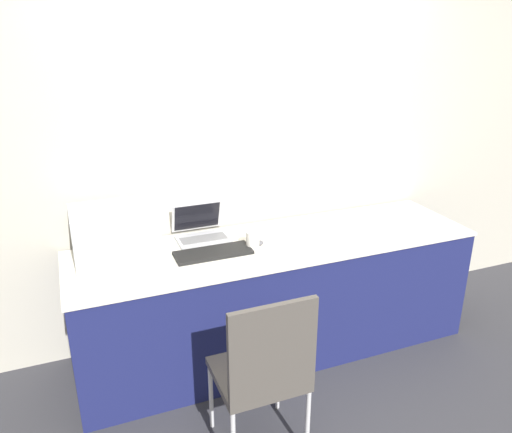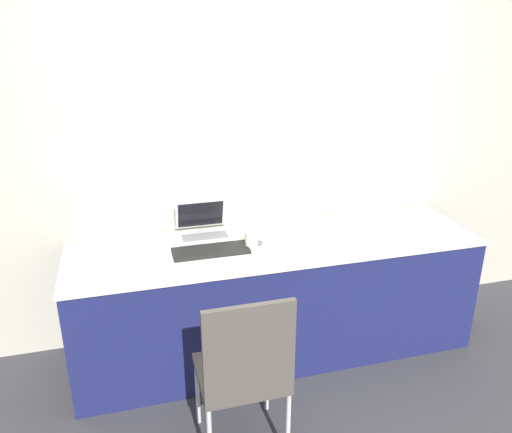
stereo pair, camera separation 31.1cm
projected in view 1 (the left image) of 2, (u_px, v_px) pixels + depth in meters
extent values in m
plane|color=#333338|center=(297.00, 377.00, 3.18)|extent=(14.00, 14.00, 0.00)
cube|color=#B7B2A3|center=(253.00, 151.00, 3.37)|extent=(8.00, 0.05, 2.60)
cube|color=#191E51|center=(276.00, 297.00, 3.34)|extent=(2.60, 0.70, 0.78)
cube|color=silver|center=(277.00, 243.00, 3.20)|extent=(2.62, 0.72, 0.02)
cube|color=#B2B7BC|center=(115.00, 234.00, 2.91)|extent=(0.48, 0.35, 0.32)
cube|color=#51565B|center=(113.00, 215.00, 2.84)|extent=(0.38, 0.26, 0.06)
cube|color=#B7B7BC|center=(203.00, 239.00, 3.21)|extent=(0.33, 0.21, 0.02)
cube|color=slate|center=(204.00, 238.00, 3.20)|extent=(0.29, 0.12, 0.00)
cube|color=#B7B7BC|center=(197.00, 216.00, 3.29)|extent=(0.33, 0.07, 0.20)
cube|color=black|center=(197.00, 217.00, 3.29)|extent=(0.30, 0.06, 0.18)
cube|color=black|center=(213.00, 253.00, 3.02)|extent=(0.47, 0.18, 0.02)
cylinder|color=white|center=(253.00, 240.00, 3.09)|extent=(0.08, 0.08, 0.10)
cylinder|color=white|center=(253.00, 232.00, 3.07)|extent=(0.09, 0.09, 0.01)
ellipsoid|color=#4C4C51|center=(259.00, 243.00, 3.14)|extent=(0.06, 0.04, 0.03)
cube|color=#4C4742|center=(258.00, 374.00, 2.54)|extent=(0.43, 0.41, 0.04)
cube|color=#4C4742|center=(273.00, 352.00, 2.28)|extent=(0.43, 0.03, 0.49)
cylinder|color=silver|center=(211.00, 396.00, 2.71)|extent=(0.02, 0.02, 0.42)
cylinder|color=silver|center=(278.00, 378.00, 2.85)|extent=(0.02, 0.02, 0.42)
cylinder|color=silver|center=(308.00, 423.00, 2.53)|extent=(0.02, 0.02, 0.42)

